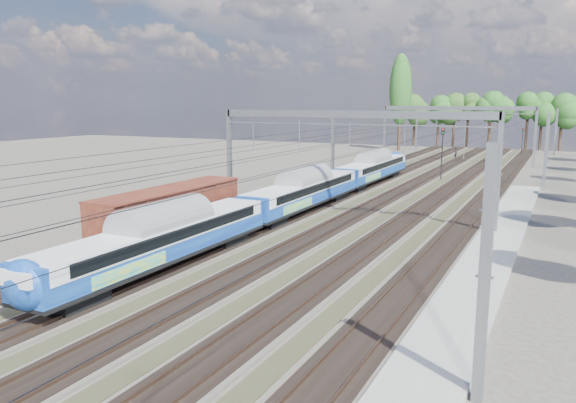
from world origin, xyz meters
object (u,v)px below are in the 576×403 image
at_px(freight_boxcar, 170,209).
at_px(signal_far, 522,139).
at_px(worker, 456,153).
at_px(emu_train, 303,187).
at_px(signal_near, 442,147).

xyz_separation_m(freight_boxcar, signal_far, (17.58, 77.64, 1.00)).
xyz_separation_m(worker, signal_far, (9.73, 10.08, 2.21)).
xyz_separation_m(emu_train, signal_far, (13.08, 65.06, 0.82)).
relative_size(signal_near, signal_far, 1.29).
bearing_deg(emu_train, freight_boxcar, -109.69).
bearing_deg(signal_near, emu_train, -106.00).
height_order(freight_boxcar, signal_near, signal_near).
height_order(emu_train, signal_far, signal_far).
height_order(worker, signal_far, signal_far).
height_order(freight_boxcar, signal_far, signal_far).
distance_m(worker, signal_near, 27.96).
distance_m(emu_train, freight_boxcar, 13.36).
xyz_separation_m(signal_near, signal_far, (6.66, 37.69, -0.91)).
bearing_deg(signal_far, freight_boxcar, -93.48).
xyz_separation_m(emu_train, signal_near, (6.42, 27.37, 1.73)).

